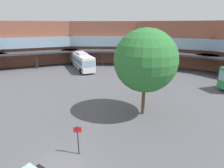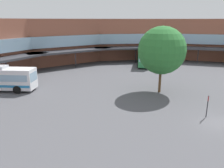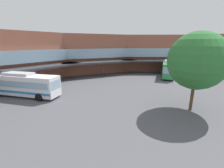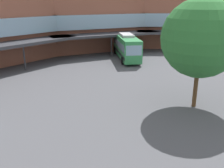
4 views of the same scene
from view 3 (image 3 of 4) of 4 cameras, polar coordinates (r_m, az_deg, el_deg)
The scene contains 4 objects.
station_building at distance 23.51m, azimuth -3.07°, elevation 8.43°, with size 84.77×52.98×10.15m.
bus_2 at distance 26.81m, azimuth -31.45°, elevation -0.05°, with size 9.67×11.35×3.63m.
bus_3 at distance 39.51m, azimuth 20.49°, elevation 5.62°, with size 10.88×8.34×3.89m.
plaza_tree at distance 19.54m, azimuth 29.59°, elevation 7.63°, with size 6.49×6.49×9.19m.
Camera 3 is at (-13.28, 2.30, 7.82)m, focal length 24.11 mm.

